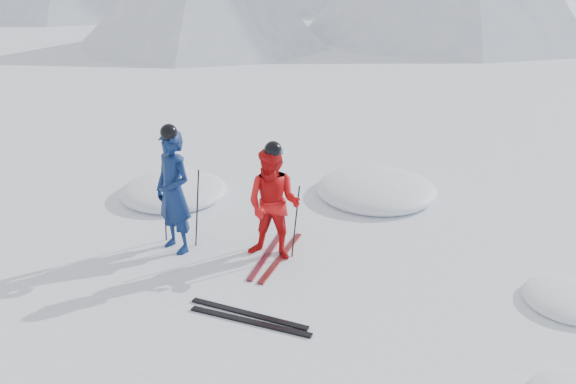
% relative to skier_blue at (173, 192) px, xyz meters
% --- Properties ---
extents(ground, '(160.00, 160.00, 0.00)m').
position_rel_skier_blue_xyz_m(ground, '(3.34, 0.00, -0.98)').
color(ground, white).
rests_on(ground, ground).
extents(skier_blue, '(0.83, 0.67, 1.97)m').
position_rel_skier_blue_xyz_m(skier_blue, '(0.00, 0.00, 0.00)').
color(skier_blue, '#0D2051').
rests_on(skier_blue, ground).
extents(skier_red, '(0.94, 0.77, 1.78)m').
position_rel_skier_blue_xyz_m(skier_red, '(1.52, 0.42, -0.09)').
color(skier_red, red).
rests_on(skier_red, ground).
extents(pole_blue_left, '(0.13, 0.09, 1.31)m').
position_rel_skier_blue_xyz_m(pole_blue_left, '(-0.30, 0.15, -0.33)').
color(pole_blue_left, black).
rests_on(pole_blue_left, ground).
extents(pole_blue_right, '(0.13, 0.08, 1.31)m').
position_rel_skier_blue_xyz_m(pole_blue_right, '(0.25, 0.25, -0.33)').
color(pole_blue_right, black).
rests_on(pole_blue_right, ground).
extents(pole_red_left, '(0.12, 0.09, 1.19)m').
position_rel_skier_blue_xyz_m(pole_red_left, '(1.22, 0.67, -0.39)').
color(pole_red_left, black).
rests_on(pole_red_left, ground).
extents(pole_red_right, '(0.12, 0.08, 1.19)m').
position_rel_skier_blue_xyz_m(pole_red_right, '(1.82, 0.57, -0.39)').
color(pole_red_right, black).
rests_on(pole_red_right, ground).
extents(ski_worn_left, '(0.34, 1.69, 0.03)m').
position_rel_skier_blue_xyz_m(ski_worn_left, '(1.40, 0.42, -0.97)').
color(ski_worn_left, black).
rests_on(ski_worn_left, ground).
extents(ski_worn_right, '(0.23, 1.70, 0.03)m').
position_rel_skier_blue_xyz_m(ski_worn_right, '(1.64, 0.42, -0.97)').
color(ski_worn_right, black).
rests_on(ski_worn_right, ground).
extents(ski_loose_a, '(1.70, 0.13, 0.03)m').
position_rel_skier_blue_xyz_m(ski_loose_a, '(1.92, -1.17, -0.97)').
color(ski_loose_a, black).
rests_on(ski_loose_a, ground).
extents(ski_loose_b, '(1.70, 0.19, 0.03)m').
position_rel_skier_blue_xyz_m(ski_loose_b, '(2.02, -1.32, -0.97)').
color(ski_loose_b, black).
rests_on(ski_loose_b, ground).
extents(snow_lumps, '(9.04, 6.63, 0.51)m').
position_rel_skier_blue_xyz_m(snow_lumps, '(1.65, 2.28, -0.98)').
color(snow_lumps, white).
rests_on(snow_lumps, ground).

